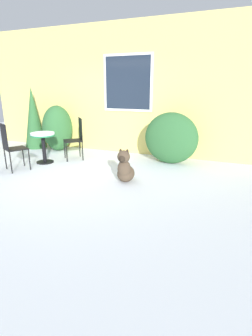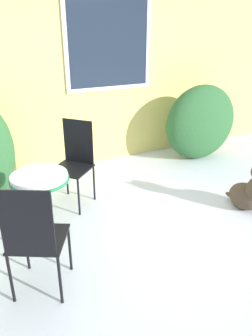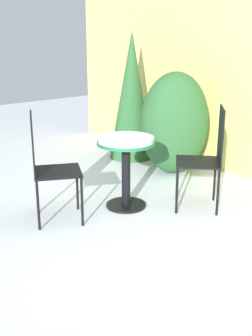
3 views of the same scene
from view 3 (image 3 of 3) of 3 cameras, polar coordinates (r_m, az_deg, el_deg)
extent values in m
plane|color=silver|center=(3.41, 5.17, -12.14)|extent=(16.00, 16.00, 0.00)
ellipsoid|color=#2D6033|center=(5.30, 6.60, 6.03)|extent=(0.80, 0.89, 1.27)
cone|color=#2D6033|center=(5.91, 0.77, 9.74)|extent=(0.62, 0.62, 1.76)
cylinder|color=black|center=(4.36, 0.00, -5.02)|extent=(0.41, 0.41, 0.03)
cylinder|color=black|center=(4.24, 0.00, -0.92)|extent=(0.09, 0.09, 0.63)
cylinder|color=#237A47|center=(4.15, 0.00, 3.43)|extent=(0.58, 0.58, 0.03)
cylinder|color=silver|center=(4.14, 0.00, 3.91)|extent=(0.56, 0.56, 0.04)
cube|color=black|center=(4.25, 9.70, 0.80)|extent=(0.61, 0.61, 0.02)
cube|color=black|center=(4.20, 12.72, 4.37)|extent=(0.28, 0.30, 0.54)
cylinder|color=black|center=(4.51, 6.94, -1.35)|extent=(0.02, 0.02, 0.47)
cylinder|color=black|center=(4.14, 6.92, -3.11)|extent=(0.02, 0.02, 0.47)
cylinder|color=black|center=(4.53, 11.92, -1.53)|extent=(0.02, 0.02, 0.47)
cylinder|color=black|center=(4.16, 12.34, -3.29)|extent=(0.02, 0.02, 0.47)
cube|color=black|center=(3.95, -9.26, -0.48)|extent=(0.58, 0.58, 0.02)
cube|color=black|center=(3.87, -12.52, 3.28)|extent=(0.36, 0.20, 0.54)
cylinder|color=black|center=(3.86, -5.98, -4.60)|extent=(0.02, 0.02, 0.47)
cylinder|color=black|center=(4.23, -6.62, -2.63)|extent=(0.02, 0.02, 0.47)
cylinder|color=black|center=(3.85, -11.82, -5.02)|extent=(0.02, 0.02, 0.47)
cylinder|color=black|center=(4.21, -11.94, -2.99)|extent=(0.02, 0.02, 0.47)
camera|label=1|loc=(2.55, -156.09, -14.36)|focal=28.00mm
camera|label=2|loc=(3.58, -49.11, 18.22)|focal=35.00mm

